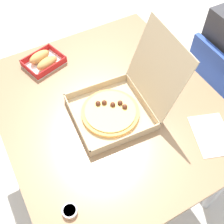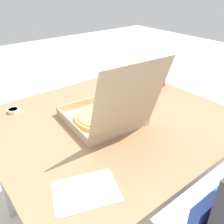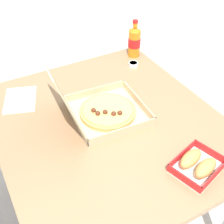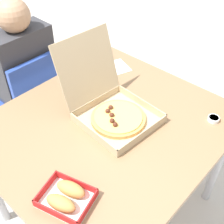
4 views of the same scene
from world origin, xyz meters
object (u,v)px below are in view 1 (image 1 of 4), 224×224
(pizza_box_open, at_px, (119,104))
(paper_menu, at_px, (212,135))
(dipping_sauce_cup, at_px, (70,211))
(chair, at_px, (217,91))
(bread_side_box, at_px, (43,61))

(pizza_box_open, height_order, paper_menu, pizza_box_open)
(pizza_box_open, relative_size, dipping_sauce_cup, 8.10)
(chair, xyz_separation_m, dipping_sauce_cup, (0.32, -1.09, 0.28))
(chair, bearing_deg, paper_menu, -52.80)
(bread_side_box, distance_m, dipping_sauce_cup, 0.79)
(chair, height_order, dipping_sauce_cup, chair)
(paper_menu, relative_size, dipping_sauce_cup, 3.75)
(chair, bearing_deg, bread_side_box, -116.12)
(paper_menu, height_order, dipping_sauce_cup, dipping_sauce_cup)
(chair, relative_size, pizza_box_open, 1.83)
(chair, distance_m, pizza_box_open, 0.78)
(bread_side_box, bearing_deg, pizza_box_open, 22.61)
(pizza_box_open, xyz_separation_m, bread_side_box, (-0.46, -0.19, -0.03))
(paper_menu, bearing_deg, chair, 147.11)
(chair, relative_size, paper_menu, 3.95)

